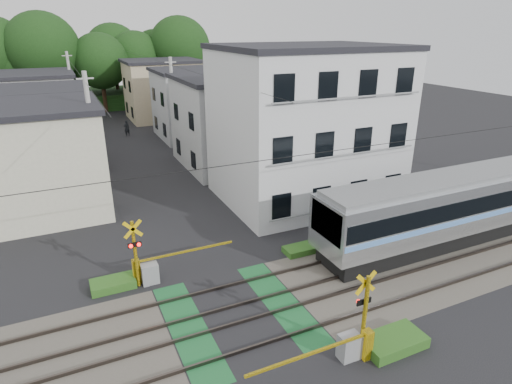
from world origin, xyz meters
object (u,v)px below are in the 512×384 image
crossing_signal_near (353,341)px  crossing_signal_far (147,268)px  apartment_block (305,125)px  pedestrian (127,128)px

crossing_signal_near → crossing_signal_far: same height
crossing_signal_near → apartment_block: apartment_block is taller
apartment_block → pedestrian: size_ratio=6.59×
crossing_signal_near → crossing_signal_far: 8.95m
crossing_signal_far → pedestrian: size_ratio=3.06×
crossing_signal_near → pedestrian: size_ratio=3.06×
crossing_signal_far → crossing_signal_near: bearing=-54.7°
apartment_block → crossing_signal_far: bearing=-152.2°
crossing_signal_far → pedestrian: 27.40m
crossing_signal_near → pedestrian: bearing=92.7°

